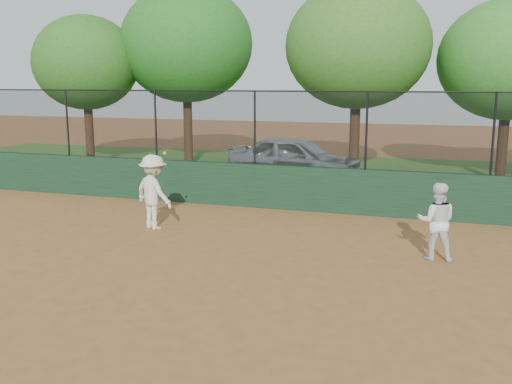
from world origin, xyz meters
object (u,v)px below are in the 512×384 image
(tree_0, at_px, (86,63))
(tree_1, at_px, (186,44))
(parked_car, at_px, (295,159))
(player_main, at_px, (154,192))
(player_second, at_px, (436,221))
(tree_3, at_px, (509,60))
(tree_2, at_px, (357,46))

(tree_0, relative_size, tree_1, 0.84)
(parked_car, relative_size, player_main, 2.50)
(player_second, xyz_separation_m, tree_0, (-13.66, 8.56, 3.39))
(player_main, bearing_deg, tree_0, 131.89)
(player_main, distance_m, tree_0, 11.42)
(tree_1, bearing_deg, tree_0, -157.94)
(player_second, relative_size, player_main, 0.81)
(player_main, height_order, tree_1, tree_1)
(parked_car, bearing_deg, tree_3, -66.34)
(player_second, relative_size, tree_1, 0.21)
(player_main, height_order, tree_0, tree_0)
(tree_2, distance_m, tree_3, 5.05)
(parked_car, relative_size, player_second, 3.08)
(player_main, distance_m, tree_1, 11.05)
(parked_car, height_order, tree_1, tree_1)
(parked_car, bearing_deg, player_second, -141.67)
(player_main, bearing_deg, tree_3, 48.77)
(tree_0, bearing_deg, tree_1, 22.06)
(parked_car, xyz_separation_m, player_second, (4.85, -7.77, -0.04))
(parked_car, height_order, tree_0, tree_0)
(tree_2, bearing_deg, player_second, -71.40)
(tree_0, height_order, tree_2, tree_2)
(tree_2, bearing_deg, tree_0, -178.64)
(parked_car, relative_size, tree_3, 0.76)
(parked_car, bearing_deg, tree_0, 91.22)
(player_main, xyz_separation_m, tree_1, (-3.61, 9.64, 4.01))
(tree_2, bearing_deg, tree_1, 169.94)
(player_main, relative_size, tree_0, 0.31)
(player_second, distance_m, tree_2, 10.07)
(parked_car, distance_m, player_second, 9.16)
(player_second, xyz_separation_m, tree_1, (-9.97, 10.06, 4.13))
(parked_car, bearing_deg, tree_1, 72.25)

